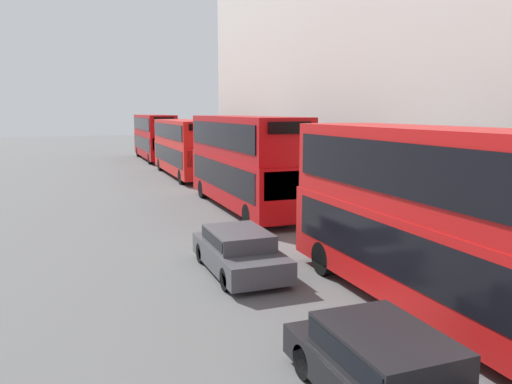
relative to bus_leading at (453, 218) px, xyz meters
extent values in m
cube|color=red|center=(0.00, 0.01, -1.05)|extent=(2.55, 11.11, 2.10)
cube|color=red|center=(0.00, 0.01, 1.00)|extent=(2.50, 10.89, 2.00)
cube|color=black|center=(0.00, 0.01, -0.80)|extent=(2.59, 10.22, 1.17)
cube|color=black|center=(0.00, 0.01, 1.10)|extent=(2.59, 10.22, 1.20)
cylinder|color=black|center=(-1.12, 3.96, -1.95)|extent=(0.30, 1.00, 1.00)
cylinder|color=black|center=(1.13, 3.96, -1.95)|extent=(0.30, 1.00, 1.00)
cube|color=#B20C0F|center=(0.00, 14.36, -0.96)|extent=(2.55, 10.90, 2.27)
cube|color=#B20C0F|center=(0.00, 14.36, 1.15)|extent=(2.50, 10.68, 1.95)
cube|color=black|center=(0.00, 14.36, -0.69)|extent=(2.59, 10.03, 1.27)
cube|color=black|center=(0.00, 14.36, 1.25)|extent=(2.59, 10.03, 1.17)
cube|color=black|center=(0.00, 8.94, -0.51)|extent=(2.17, 0.06, 1.14)
cube|color=black|center=(0.00, 8.94, 1.74)|extent=(1.78, 0.06, 0.47)
cylinder|color=black|center=(-1.12, 10.51, -1.95)|extent=(0.30, 1.00, 1.00)
cylinder|color=black|center=(1.13, 10.51, -1.95)|extent=(0.30, 1.00, 1.00)
cylinder|color=black|center=(-1.12, 18.21, -1.95)|extent=(0.30, 1.00, 1.00)
cylinder|color=black|center=(1.13, 18.21, -1.95)|extent=(0.30, 1.00, 1.00)
cube|color=red|center=(0.00, 27.92, -1.05)|extent=(2.55, 11.39, 2.10)
cube|color=red|center=(0.00, 27.92, 0.86)|extent=(2.50, 11.16, 1.72)
cube|color=black|center=(0.00, 27.92, -0.79)|extent=(2.59, 10.48, 1.18)
cube|color=black|center=(0.00, 27.92, 0.95)|extent=(2.59, 10.48, 1.03)
cube|color=black|center=(0.00, 22.26, -0.63)|extent=(2.17, 0.06, 1.05)
cube|color=black|center=(0.00, 22.26, 1.37)|extent=(1.78, 0.06, 0.41)
cylinder|color=black|center=(-1.12, 23.83, -1.95)|extent=(0.30, 1.00, 1.00)
cylinder|color=black|center=(1.13, 23.83, -1.95)|extent=(0.30, 1.00, 1.00)
cylinder|color=black|center=(-1.12, 32.02, -1.95)|extent=(0.30, 1.00, 1.00)
cylinder|color=black|center=(1.13, 32.02, -1.95)|extent=(0.30, 1.00, 1.00)
cube|color=#B20C0F|center=(0.00, 41.57, -0.99)|extent=(2.55, 11.42, 2.21)
cube|color=#B20C0F|center=(0.00, 41.57, 1.06)|extent=(2.50, 11.19, 1.89)
cube|color=black|center=(0.00, 41.57, -0.73)|extent=(2.59, 10.51, 1.24)
cube|color=black|center=(0.00, 41.57, 1.15)|extent=(2.59, 10.51, 1.13)
cube|color=black|center=(0.00, 35.89, -0.55)|extent=(2.17, 0.06, 1.10)
cube|color=black|center=(0.00, 35.89, 1.63)|extent=(1.78, 0.06, 0.45)
cylinder|color=black|center=(-1.12, 37.46, -1.95)|extent=(0.30, 1.00, 1.00)
cylinder|color=black|center=(1.13, 37.46, -1.95)|extent=(0.30, 1.00, 1.00)
cylinder|color=black|center=(-1.12, 45.68, -1.95)|extent=(0.30, 1.00, 1.00)
cylinder|color=black|center=(1.13, 45.68, -1.95)|extent=(0.30, 1.00, 1.00)
cube|color=black|center=(-3.40, -2.48, -1.98)|extent=(1.85, 4.24, 0.57)
cube|color=black|center=(-3.40, -2.38, -1.42)|extent=(1.63, 2.33, 0.56)
cube|color=black|center=(-3.40, -2.38, -1.39)|extent=(1.66, 2.22, 0.36)
cylinder|color=black|center=(-4.21, -1.13, -2.13)|extent=(0.22, 0.64, 0.64)
cylinder|color=black|center=(-2.59, -1.13, -2.13)|extent=(0.22, 0.64, 0.64)
cube|color=#47474C|center=(-3.40, 5.04, -1.95)|extent=(1.86, 4.24, 0.64)
cube|color=#47474C|center=(-3.40, 5.15, -1.39)|extent=(1.64, 2.33, 0.47)
cube|color=black|center=(-3.40, 5.15, -1.37)|extent=(1.67, 2.22, 0.30)
cylinder|color=black|center=(-4.22, 3.68, -2.13)|extent=(0.22, 0.64, 0.64)
cylinder|color=black|center=(-2.58, 3.68, -2.13)|extent=(0.22, 0.64, 0.64)
cylinder|color=black|center=(-4.22, 6.40, -2.13)|extent=(0.22, 0.64, 0.64)
cylinder|color=black|center=(-2.58, 6.40, -2.13)|extent=(0.22, 0.64, 0.64)
cylinder|color=#334C6B|center=(2.29, 14.14, -1.66)|extent=(0.36, 0.36, 1.58)
sphere|color=tan|center=(2.29, 14.14, -0.76)|extent=(0.22, 0.22, 0.22)
camera|label=1|loc=(-8.02, -8.73, 2.37)|focal=35.00mm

